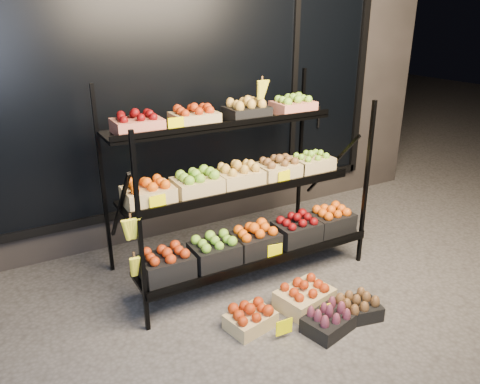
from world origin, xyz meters
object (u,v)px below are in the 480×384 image
floor_crate_left (250,318)px  floor_crate_midleft (328,320)px  display_rack (240,187)px  floor_crate_midright (305,296)px

floor_crate_left → floor_crate_midleft: 0.57m
display_rack → floor_crate_left: display_rack is taller
display_rack → floor_crate_midleft: 1.29m
floor_crate_midright → floor_crate_midleft: bearing=-106.5°
floor_crate_midleft → floor_crate_midright: floor_crate_midright is taller
floor_crate_midleft → floor_crate_left: bearing=133.7°
floor_crate_left → floor_crate_midleft: bearing=-44.3°
floor_crate_midleft → floor_crate_midright: (0.03, 0.33, 0.01)m
display_rack → floor_crate_midright: (0.15, -0.75, -0.69)m
floor_crate_midleft → floor_crate_midright: bearing=71.7°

